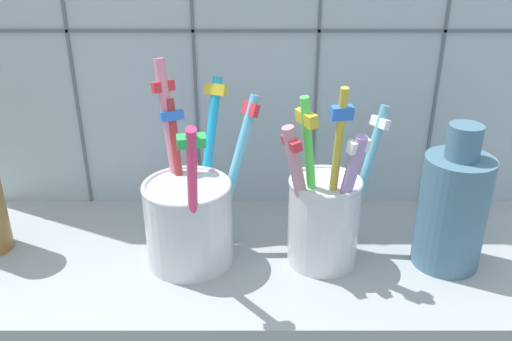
# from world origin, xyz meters

# --- Properties ---
(counter_slab) EXTENTS (0.64, 0.22, 0.02)m
(counter_slab) POSITION_xyz_m (0.00, 0.00, 0.01)
(counter_slab) COLOR #9EA3A8
(counter_slab) RESTS_ON ground
(tile_wall_back) EXTENTS (0.64, 0.02, 0.45)m
(tile_wall_back) POSITION_xyz_m (0.00, 0.12, 0.22)
(tile_wall_back) COLOR #B2C1CC
(tile_wall_back) RESTS_ON ground
(toothbrush_cup_left) EXTENTS (0.11, 0.15, 0.19)m
(toothbrush_cup_left) POSITION_xyz_m (-0.06, -0.01, 0.07)
(toothbrush_cup_left) COLOR silver
(toothbrush_cup_left) RESTS_ON counter_slab
(toothbrush_cup_right) EXTENTS (0.10, 0.08, 0.18)m
(toothbrush_cup_right) POSITION_xyz_m (0.06, -0.01, 0.07)
(toothbrush_cup_right) COLOR silver
(toothbrush_cup_right) RESTS_ON counter_slab
(ceramic_vase) EXTENTS (0.06, 0.06, 0.14)m
(ceramic_vase) POSITION_xyz_m (0.18, -0.01, 0.08)
(ceramic_vase) COLOR slate
(ceramic_vase) RESTS_ON counter_slab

